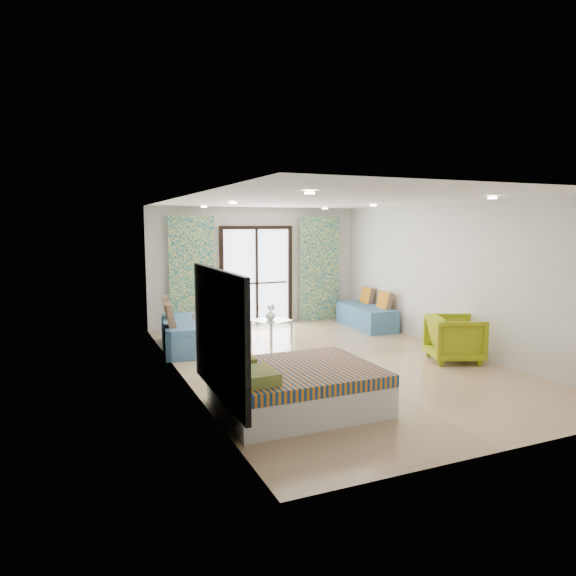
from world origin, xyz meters
name	(u,v)px	position (x,y,z in m)	size (l,w,h in m)	color
floor	(332,362)	(0.00, 0.00, 0.00)	(5.00, 7.50, 0.01)	tan
ceiling	(334,200)	(0.00, 0.00, 2.70)	(5.00, 7.50, 0.01)	silver
wall_back	(256,266)	(0.00, 3.75, 1.35)	(5.00, 0.01, 2.70)	silver
wall_front	(513,321)	(0.00, -3.75, 1.35)	(5.00, 0.01, 2.70)	silver
wall_left	(182,290)	(-2.50, 0.00, 1.35)	(0.01, 7.50, 2.70)	silver
wall_right	(452,277)	(2.50, 0.00, 1.35)	(0.01, 7.50, 2.70)	silver
balcony_door	(257,270)	(0.00, 3.72, 1.26)	(1.76, 0.08, 2.28)	black
balcony_rail	(257,283)	(0.00, 3.73, 0.95)	(1.52, 0.03, 0.04)	#595451
curtain_left	(192,273)	(-1.55, 3.57, 1.25)	(1.00, 0.10, 2.50)	white
curtain_right	(319,269)	(1.55, 3.57, 1.25)	(1.00, 0.10, 2.50)	white
downlight_a	(310,193)	(-1.40, -2.00, 2.67)	(0.12, 0.12, 0.02)	#FFE0B2
downlight_b	(492,198)	(1.40, -2.00, 2.67)	(0.12, 0.12, 0.02)	#FFE0B2
downlight_c	(233,203)	(-1.40, 1.00, 2.67)	(0.12, 0.12, 0.02)	#FFE0B2
downlight_d	(373,205)	(1.40, 1.00, 2.67)	(0.12, 0.12, 0.02)	#FFE0B2
downlight_e	(204,207)	(-1.40, 3.00, 2.67)	(0.12, 0.12, 0.02)	#FFE0B2
downlight_f	(325,209)	(1.40, 3.00, 2.67)	(0.12, 0.12, 0.02)	#FFE0B2
headboard	(219,333)	(-2.46, -1.79, 1.05)	(0.06, 2.10, 1.50)	black
switch_plate	(193,316)	(-2.47, -0.54, 1.05)	(0.02, 0.10, 0.10)	silver
bed	(296,387)	(-1.48, -1.79, 0.28)	(1.94, 1.59, 0.67)	silver
daybed_left	(183,333)	(-2.12, 1.93, 0.29)	(0.99, 1.99, 0.94)	#3C678F
daybed_right	(366,316)	(2.12, 2.30, 0.27)	(0.81, 1.80, 0.86)	#3C678F
coffee_table	(271,322)	(-0.39, 1.81, 0.39)	(0.87, 0.87, 0.76)	silver
vase	(270,315)	(-0.39, 1.86, 0.54)	(0.20, 0.21, 0.20)	white
armchair	(455,336)	(1.95, -0.76, 0.43)	(0.83, 0.78, 0.85)	#9AA615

